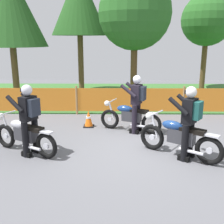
# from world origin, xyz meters

# --- Properties ---
(ground) EXTENTS (24.00, 24.00, 0.02)m
(ground) POSITION_xyz_m (0.00, 0.00, -0.01)
(ground) COLOR #5B5B60
(grass_verge) EXTENTS (24.00, 7.05, 0.01)m
(grass_verge) POSITION_xyz_m (0.00, 6.71, 0.01)
(grass_verge) COLOR #386B2D
(grass_verge) RESTS_ON ground
(barrier_fence) EXTENTS (11.70, 0.08, 1.05)m
(barrier_fence) POSITION_xyz_m (-0.00, 3.19, 0.54)
(barrier_fence) COLOR #997547
(barrier_fence) RESTS_ON ground
(tree_leftmost) EXTENTS (3.04, 3.04, 5.74)m
(tree_leftmost) POSITION_xyz_m (-4.97, 5.59, 4.03)
(tree_leftmost) COLOR brown
(tree_leftmost) RESTS_ON ground
(tree_near_left) EXTENTS (2.77, 2.77, 5.94)m
(tree_near_left) POSITION_xyz_m (-2.29, 7.58, 4.37)
(tree_near_left) COLOR brown
(tree_near_left) RESTS_ON ground
(tree_near_right) EXTENTS (2.99, 2.99, 5.19)m
(tree_near_right) POSITION_xyz_m (0.25, 5.27, 3.68)
(tree_near_right) COLOR brown
(tree_near_right) RESTS_ON ground
(tree_rightmost) EXTENTS (2.68, 2.68, 4.99)m
(tree_rightmost) POSITION_xyz_m (4.24, 8.50, 3.62)
(tree_rightmost) COLOR brown
(tree_rightmost) RESTS_ON ground
(motorcycle_lead) EXTENTS (1.81, 0.90, 0.91)m
(motorcycle_lead) POSITION_xyz_m (-0.10, 1.31, 0.44)
(motorcycle_lead) COLOR black
(motorcycle_lead) RESTS_ON ground
(motorcycle_trailing) EXTENTS (1.78, 1.05, 0.93)m
(motorcycle_trailing) POSITION_xyz_m (-2.72, -0.34, 0.45)
(motorcycle_trailing) COLOR black
(motorcycle_trailing) RESTS_ON ground
(motorcycle_third) EXTENTS (1.73, 1.32, 0.98)m
(motorcycle_third) POSITION_xyz_m (0.95, -0.51, 0.47)
(motorcycle_third) COLOR black
(motorcycle_third) RESTS_ON ground
(rider_lead) EXTENTS (0.78, 0.68, 1.69)m
(rider_lead) POSITION_xyz_m (0.09, 1.23, 0.95)
(rider_lead) COLOR black
(rider_lead) RESTS_ON ground
(rider_trailing) EXTENTS (0.79, 0.71, 1.69)m
(rider_trailing) POSITION_xyz_m (-2.53, -0.44, 0.95)
(rider_trailing) COLOR black
(rider_trailing) RESTS_ON ground
(rider_third) EXTENTS (0.78, 0.73, 1.69)m
(rider_third) POSITION_xyz_m (1.13, -0.64, 0.95)
(rider_third) COLOR black
(rider_third) RESTS_ON ground
(traffic_cone) EXTENTS (0.32, 0.32, 0.53)m
(traffic_cone) POSITION_xyz_m (-1.37, 1.72, 0.26)
(traffic_cone) COLOR black
(traffic_cone) RESTS_ON ground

